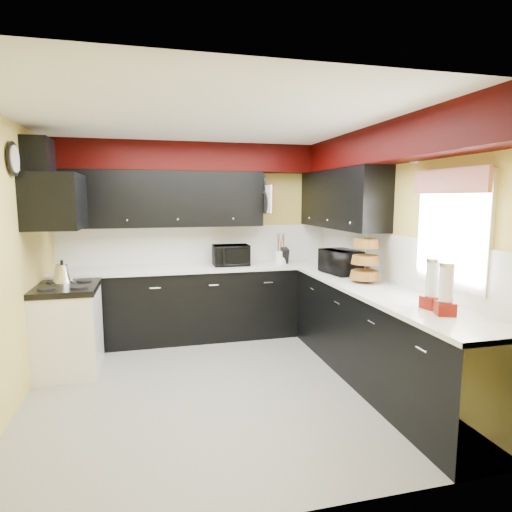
{
  "coord_description": "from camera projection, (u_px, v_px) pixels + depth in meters",
  "views": [
    {
      "loc": [
        -0.65,
        -3.93,
        1.81
      ],
      "look_at": [
        0.52,
        0.74,
        1.16
      ],
      "focal_mm": 30.0,
      "sensor_mm": 36.0,
      "label": 1
    }
  ],
  "objects": [
    {
      "name": "toaster_oven",
      "position": [
        231.0,
        255.0,
        5.57
      ],
      "size": [
        0.46,
        0.39,
        0.27
      ],
      "primitive_type": "imported",
      "rotation": [
        0.0,
        0.0,
        -0.01
      ],
      "color": "black",
      "rests_on": "counter_back"
    },
    {
      "name": "utensil_crock",
      "position": [
        281.0,
        257.0,
        5.73
      ],
      "size": [
        0.21,
        0.21,
        0.17
      ],
      "primitive_type": "cylinder",
      "rotation": [
        0.0,
        0.0,
        -0.34
      ],
      "color": "white",
      "rests_on": "counter_back"
    },
    {
      "name": "soffit_right",
      "position": [
        391.0,
        144.0,
        4.08
      ],
      "size": [
        0.36,
        3.24,
        0.35
      ],
      "primitive_type": "cube",
      "color": "black",
      "rests_on": "wall_right"
    },
    {
      "name": "stove",
      "position": [
        69.0,
        331.0,
        4.48
      ],
      "size": [
        0.6,
        0.75,
        0.86
      ],
      "primitive_type": "cube",
      "color": "white",
      "rests_on": "ground"
    },
    {
      "name": "counter_right",
      "position": [
        380.0,
        291.0,
        4.12
      ],
      "size": [
        0.64,
        3.02,
        0.04
      ],
      "primitive_type": "cube",
      "color": "white",
      "rests_on": "cab_right"
    },
    {
      "name": "baskets",
      "position": [
        365.0,
        260.0,
        4.43
      ],
      "size": [
        0.27,
        0.27,
        0.5
      ],
      "primitive_type": null,
      "color": "brown",
      "rests_on": "upper_right"
    },
    {
      "name": "clock",
      "position": [
        13.0,
        159.0,
        3.7
      ],
      "size": [
        0.03,
        0.3,
        0.3
      ],
      "primitive_type": null,
      "color": "black",
      "rests_on": "wall_left"
    },
    {
      "name": "dispenser_b",
      "position": [
        446.0,
        291.0,
        3.2
      ],
      "size": [
        0.17,
        0.17,
        0.36
      ],
      "primitive_type": null,
      "rotation": [
        0.0,
        0.0,
        -0.37
      ],
      "color": "#5E100E",
      "rests_on": "counter_right"
    },
    {
      "name": "valance",
      "position": [
        449.0,
        181.0,
        3.46
      ],
      "size": [
        0.04,
        0.88,
        0.2
      ],
      "primitive_type": "cube",
      "color": "red",
      "rests_on": "wall_right"
    },
    {
      "name": "ground",
      "position": [
        222.0,
        385.0,
        4.18
      ],
      "size": [
        3.6,
        3.6,
        0.0
      ],
      "primitive_type": "plane",
      "color": "gray",
      "rests_on": "ground"
    },
    {
      "name": "upper_right",
      "position": [
        341.0,
        199.0,
        5.19
      ],
      "size": [
        0.35,
        1.8,
        0.7
      ],
      "primitive_type": "cube",
      "color": "black",
      "rests_on": "wall_right"
    },
    {
      "name": "cab_right",
      "position": [
        378.0,
        338.0,
        4.19
      ],
      "size": [
        0.6,
        3.0,
        0.9
      ],
      "primitive_type": "cube",
      "color": "black",
      "rests_on": "ground"
    },
    {
      "name": "pan_top",
      "position": [
        263.0,
        184.0,
        5.59
      ],
      "size": [
        0.03,
        0.22,
        0.4
      ],
      "primitive_type": null,
      "color": "black",
      "rests_on": "upper_back"
    },
    {
      "name": "microwave",
      "position": [
        342.0,
        262.0,
        4.96
      ],
      "size": [
        0.41,
        0.54,
        0.28
      ],
      "primitive_type": "imported",
      "rotation": [
        0.0,
        0.0,
        1.71
      ],
      "color": "black",
      "rests_on": "counter_right"
    },
    {
      "name": "cab_back",
      "position": [
        203.0,
        304.0,
        5.56
      ],
      "size": [
        3.6,
        0.6,
        0.9
      ],
      "primitive_type": "cube",
      "color": "black",
      "rests_on": "ground"
    },
    {
      "name": "pan_mid",
      "position": [
        265.0,
        203.0,
        5.5
      ],
      "size": [
        0.03,
        0.28,
        0.46
      ],
      "primitive_type": null,
      "color": "black",
      "rests_on": "upper_back"
    },
    {
      "name": "dispenser_a",
      "position": [
        433.0,
        286.0,
        3.38
      ],
      "size": [
        0.16,
        0.16,
        0.37
      ],
      "primitive_type": null,
      "rotation": [
        0.0,
        0.0,
        0.18
      ],
      "color": "#5A0708",
      "rests_on": "counter_right"
    },
    {
      "name": "soffit_back",
      "position": [
        199.0,
        157.0,
        5.42
      ],
      "size": [
        3.6,
        0.36,
        0.35
      ],
      "primitive_type": "cube",
      "color": "black",
      "rests_on": "wall_back"
    },
    {
      "name": "splash_right",
      "position": [
        391.0,
        258.0,
        4.45
      ],
      "size": [
        0.02,
        3.6,
        0.5
      ],
      "primitive_type": "cube",
      "color": "white",
      "rests_on": "counter_right"
    },
    {
      "name": "hood_duct",
      "position": [
        38.0,
        158.0,
        4.2
      ],
      "size": [
        0.24,
        0.4,
        0.4
      ],
      "primitive_type": "cube",
      "color": "black",
      "rests_on": "wall_left"
    },
    {
      "name": "wall_right",
      "position": [
        392.0,
        253.0,
        4.44
      ],
      "size": [
        0.06,
        3.6,
        2.5
      ],
      "primitive_type": "cube",
      "color": "#E0C666",
      "rests_on": "ground"
    },
    {
      "name": "knife_block",
      "position": [
        284.0,
        256.0,
        5.73
      ],
      "size": [
        0.1,
        0.13,
        0.21
      ],
      "primitive_type": "cube",
      "rotation": [
        0.0,
        0.0,
        -0.01
      ],
      "color": "black",
      "rests_on": "counter_back"
    },
    {
      "name": "splash_back",
      "position": [
        199.0,
        245.0,
        5.74
      ],
      "size": [
        3.6,
        0.02,
        0.5
      ],
      "primitive_type": "cube",
      "color": "white",
      "rests_on": "counter_back"
    },
    {
      "name": "window",
      "position": [
        452.0,
        230.0,
        3.53
      ],
      "size": [
        0.03,
        0.86,
        0.96
      ],
      "primitive_type": null,
      "color": "white",
      "rests_on": "wall_right"
    },
    {
      "name": "cut_board",
      "position": [
        269.0,
        199.0,
        5.38
      ],
      "size": [
        0.03,
        0.26,
        0.35
      ],
      "primitive_type": "cube",
      "color": "white",
      "rests_on": "upper_back"
    },
    {
      "name": "counter_back",
      "position": [
        202.0,
        268.0,
        5.49
      ],
      "size": [
        3.62,
        0.64,
        0.04
      ],
      "primitive_type": "cube",
      "color": "white",
      "rests_on": "cab_back"
    },
    {
      "name": "ceiling",
      "position": [
        220.0,
        121.0,
        3.84
      ],
      "size": [
        3.6,
        3.6,
        0.06
      ],
      "primitive_type": "cube",
      "color": "white",
      "rests_on": "wall_back"
    },
    {
      "name": "hood",
      "position": [
        55.0,
        201.0,
        4.28
      ],
      "size": [
        0.5,
        0.78,
        0.55
      ],
      "primitive_type": "cube",
      "color": "black",
      "rests_on": "wall_left"
    },
    {
      "name": "wall_left",
      "position": [
        8.0,
        266.0,
        3.57
      ],
      "size": [
        0.06,
        3.6,
        2.5
      ],
      "primitive_type": "cube",
      "color": "#E0C666",
      "rests_on": "ground"
    },
    {
      "name": "deco_plate",
      "position": [
        415.0,
        151.0,
        3.96
      ],
      "size": [
        0.03,
        0.24,
        0.24
      ],
      "primitive_type": null,
      "color": "white",
      "rests_on": "wall_right"
    },
    {
      "name": "wall_back",
      "position": [
        199.0,
        240.0,
        5.74
      ],
      "size": [
        3.6,
        0.06,
        2.5
      ],
      "primitive_type": "cube",
      "color": "#E0C666",
      "rests_on": "ground"
    },
    {
      "name": "cooktop",
      "position": [
        66.0,
        288.0,
        4.42
      ],
      "size": [
        0.62,
        0.77,
        0.06
      ],
      "primitive_type": "cube",
      "color": "black",
      "rests_on": "stove"
    },
    {
      "name": "pan_low",
      "position": [
        260.0,
        205.0,
        5.76
      ],
      "size": [
        0.03,
        0.24,
        0.42
      ],
      "primitive_type": null,
      "color": "black",
      "rests_on": "upper_back"
    },
    {
      "name": "upper_back",
      "position": [
        160.0,
        199.0,
        5.37
      ],
      "size": [
        2.6,
        0.35,
        0.7
      ],
      "primitive_type": "cube",
      "color": "black",
      "rests_on": "wall_back"
    },
    {
      "name": "kettle",
      "position": [
        62.0,
        273.0,
        4.57
      ],
      "size": [
        0.22,
        0.22,
        0.19
      ],
      "primitive_type": null,
      "rotation": [
        0.0,
        0.0,
        -0.02
      ],
      "color": "silver",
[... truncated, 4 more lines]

